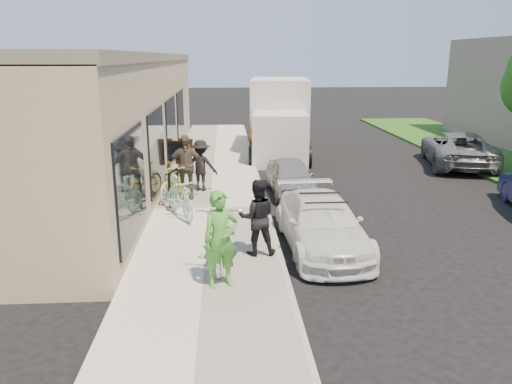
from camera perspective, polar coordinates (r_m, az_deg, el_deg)
name	(u,v)px	position (r m, az deg, el deg)	size (l,w,h in m)	color
ground	(298,253)	(10.94, 4.88, -6.94)	(120.00, 120.00, 0.00)	black
sidewalk	(210,210)	(13.64, -5.31, -2.08)	(3.00, 34.00, 0.15)	beige
curb	(266,209)	(13.68, 1.20, -2.01)	(0.12, 34.00, 0.13)	#9E9A90
storefront	(120,115)	(18.49, -15.25, 8.51)	(3.60, 20.00, 4.22)	tan
bike_rack	(173,184)	(13.82, -9.42, 0.90)	(0.22, 0.68, 0.99)	black
sandwich_board	(183,152)	(19.13, -8.33, 4.56)	(0.73, 0.74, 0.94)	black
sedan_white	(321,223)	(11.06, 7.47, -3.58)	(1.79, 4.04, 1.19)	white
sedan_silver	(291,177)	(15.36, 3.99, 1.74)	(1.28, 3.19, 1.09)	gray
moving_truck	(279,121)	(22.02, 2.69, 8.15)	(3.01, 6.66, 3.18)	beige
far_car_gray	(458,149)	(20.85, 22.06, 4.61)	(2.24, 4.85, 1.35)	#5C5E61
tandem_bike	(221,230)	(9.93, -4.04, -4.38)	(0.85, 2.44, 1.28)	silver
woman_rider	(221,239)	(8.79, -4.06, -5.40)	(0.64, 0.42, 1.75)	#489732
man_standing	(257,217)	(10.19, 0.13, -2.91)	(0.77, 0.60, 1.59)	black
cruiser_bike_a	(180,198)	(12.74, -8.69, -0.64)	(0.49, 1.74, 1.04)	#96DFC4
cruiser_bike_b	(173,183)	(14.55, -9.45, 1.08)	(0.61, 1.76, 0.92)	#96DFC4
cruiser_bike_c	(173,181)	(14.54, -9.46, 1.29)	(0.48, 1.71, 1.03)	gold
bystander_a	(201,165)	(15.22, -6.32, 3.04)	(1.00, 0.58, 1.55)	black
bystander_b	(185,167)	(14.39, -8.09, 2.87)	(1.08, 0.45, 1.85)	brown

